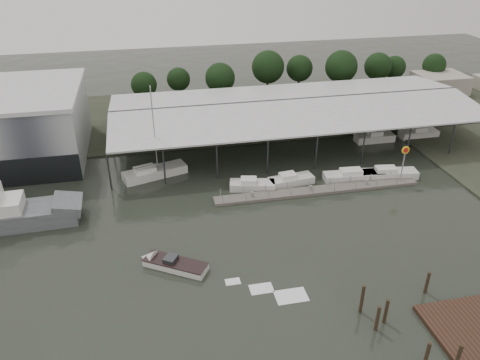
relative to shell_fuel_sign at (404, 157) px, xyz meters
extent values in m
plane|color=#262C23|center=(-27.00, -9.99, -3.93)|extent=(200.00, 200.00, 0.00)
cube|color=#343A2B|center=(-27.00, 32.01, -3.83)|extent=(140.00, 30.00, 0.30)
cube|color=#9DA3A7|center=(-55.00, 20.01, 1.07)|extent=(24.00, 20.00, 10.00)
cube|color=#2C2E31|center=(-10.00, 18.01, 2.84)|extent=(58.00, 0.40, 0.30)
cylinder|color=#2C2E31|center=(-39.00, 6.51, -1.18)|extent=(0.24, 0.24, 5.50)
cylinder|color=#2C2E31|center=(-39.00, 29.51, -1.18)|extent=(0.24, 0.24, 5.50)
cylinder|color=#2C2E31|center=(19.00, 29.51, -1.18)|extent=(0.24, 0.24, 5.50)
cube|color=#635F58|center=(-12.00, 0.01, -3.73)|extent=(28.00, 2.00, 0.40)
cylinder|color=gray|center=(-25.00, -0.89, -3.13)|extent=(0.10, 0.10, 1.20)
cylinder|color=gray|center=(1.00, 0.91, -3.13)|extent=(0.10, 0.10, 1.20)
cube|color=gray|center=(-13.00, 0.01, -3.23)|extent=(0.30, 0.30, 0.70)
cylinder|color=gray|center=(0.00, 0.01, -1.43)|extent=(0.16, 0.16, 5.00)
cylinder|color=yellow|center=(0.00, 0.01, 1.07)|extent=(1.10, 0.12, 1.10)
cylinder|color=red|center=(0.00, -0.06, 1.07)|extent=(0.70, 0.05, 0.70)
cube|color=#A09A8C|center=(28.00, 35.01, -1.93)|extent=(10.00, 8.00, 4.00)
cube|color=slate|center=(-43.75, 0.31, -2.03)|extent=(3.63, 4.48, 1.86)
cube|color=white|center=(-33.02, 9.01, -3.43)|extent=(9.32, 5.11, 1.40)
cube|color=white|center=(-34.38, 8.59, -2.53)|extent=(3.26, 2.56, 0.80)
cylinder|color=gray|center=(-32.59, 9.14, 3.13)|extent=(0.16, 0.16, 12.17)
cylinder|color=gray|center=(-34.13, 8.67, -2.03)|extent=(3.38, 1.14, 0.12)
cube|color=white|center=(-31.96, -11.96, -3.58)|extent=(6.74, 5.25, 0.90)
cone|color=white|center=(-34.75, -10.22, -3.58)|extent=(2.42, 2.54, 2.00)
cube|color=black|center=(-31.96, -11.96, -3.18)|extent=(6.77, 5.30, 0.12)
cube|color=#2C2E31|center=(-32.42, -11.68, -2.93)|extent=(1.76, 1.82, 0.50)
cube|color=white|center=(-26.58, -15.33, -3.91)|extent=(2.30, 1.50, 0.04)
cube|color=white|center=(-24.04, -16.93, -3.91)|extent=(3.10, 2.00, 0.04)
cube|color=white|center=(-21.50, -18.52, -3.91)|extent=(3.90, 2.50, 0.04)
cube|color=white|center=(-20.37, 2.61, -3.43)|extent=(6.37, 3.46, 1.10)
cube|color=white|center=(-20.87, 2.61, -2.63)|extent=(2.41, 2.03, 0.70)
cube|color=white|center=(-14.82, 2.85, -3.43)|extent=(6.41, 2.96, 1.10)
cube|color=white|center=(-15.32, 2.85, -2.63)|extent=(2.35, 1.87, 0.70)
cube|color=white|center=(-5.86, 2.25, -3.43)|extent=(8.62, 2.91, 1.10)
cube|color=white|center=(-6.36, 2.25, -2.63)|extent=(3.09, 1.85, 0.70)
cube|color=white|center=(-0.83, 1.85, -3.43)|extent=(8.29, 3.26, 1.10)
cube|color=white|center=(-1.33, 1.85, -2.63)|extent=(3.01, 1.97, 0.70)
cylinder|color=#35291A|center=(-14.36, -23.46, -2.92)|extent=(0.32, 0.32, 3.21)
cylinder|color=#35291A|center=(-11.04, -29.14, -2.99)|extent=(0.32, 0.32, 3.07)
cylinder|color=#35291A|center=(-15.49, -24.11, -2.90)|extent=(0.32, 0.32, 3.25)
cylinder|color=#35291A|center=(-15.91, -21.84, -2.68)|extent=(0.32, 0.32, 3.70)
cylinder|color=#35291A|center=(-8.63, -20.70, -3.00)|extent=(0.32, 0.32, 3.05)
cylinder|color=#35291A|center=(-13.49, -28.59, -2.89)|extent=(0.32, 0.32, 3.27)
cylinder|color=black|center=(-33.32, 37.43, -2.18)|extent=(0.50, 0.50, 3.49)
sphere|color=black|center=(-33.32, 37.43, 0.96)|extent=(4.88, 4.88, 4.88)
cylinder|color=black|center=(-26.51, 40.57, -2.27)|extent=(0.50, 0.50, 3.30)
sphere|color=black|center=(-26.51, 40.57, 0.70)|extent=(4.62, 4.62, 4.62)
cylinder|color=black|center=(-18.91, 36.03, -1.88)|extent=(0.50, 0.50, 4.10)
sphere|color=black|center=(-18.91, 36.03, 1.81)|extent=(5.74, 5.74, 5.74)
cylinder|color=black|center=(-8.67, 38.90, -1.60)|extent=(0.50, 0.50, 4.66)
sphere|color=black|center=(-8.67, 38.90, 2.60)|extent=(6.53, 6.53, 6.53)
cylinder|color=black|center=(-1.46, 40.49, -1.98)|extent=(0.50, 0.50, 3.89)
sphere|color=black|center=(-1.46, 40.49, 1.51)|extent=(5.44, 5.44, 5.44)
cylinder|color=black|center=(5.88, 36.30, -1.62)|extent=(0.50, 0.50, 4.62)
sphere|color=black|center=(5.88, 36.30, 2.54)|extent=(6.47, 6.47, 6.47)
cylinder|color=black|center=(14.79, 37.90, -1.91)|extent=(0.50, 0.50, 4.03)
sphere|color=black|center=(14.79, 37.90, 1.71)|extent=(5.64, 5.64, 5.64)
cylinder|color=black|center=(19.46, 39.43, -2.21)|extent=(0.50, 0.50, 3.43)
sphere|color=black|center=(19.46, 39.43, 0.87)|extent=(4.80, 4.80, 4.80)
cylinder|color=black|center=(28.53, 38.86, -2.17)|extent=(0.50, 0.50, 3.51)
sphere|color=black|center=(28.53, 38.86, 0.98)|extent=(4.91, 4.91, 4.91)
camera|label=1|loc=(-33.35, -50.88, 27.29)|focal=35.00mm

